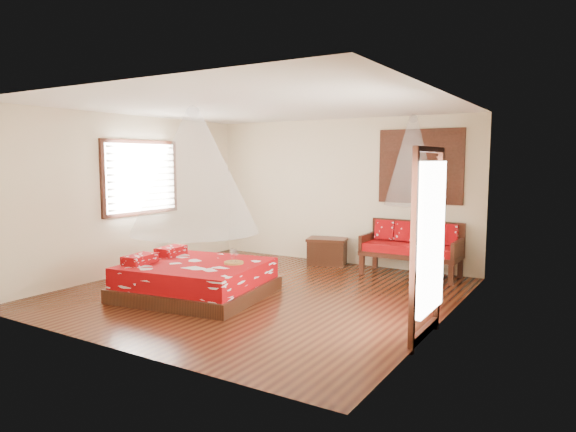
% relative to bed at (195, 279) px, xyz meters
% --- Properties ---
extents(room, '(5.54, 5.54, 2.84)m').
position_rel_bed_xyz_m(room, '(0.71, 0.65, 1.15)').
color(room, black).
rests_on(room, ground).
extents(bed, '(2.22, 2.06, 0.63)m').
position_rel_bed_xyz_m(bed, '(0.00, 0.00, 0.00)').
color(bed, black).
rests_on(bed, floor).
extents(daybed, '(1.67, 0.74, 0.94)m').
position_rel_bed_xyz_m(daybed, '(2.31, 3.02, 0.27)').
color(daybed, black).
rests_on(daybed, floor).
extents(storage_chest, '(0.87, 0.73, 0.51)m').
position_rel_bed_xyz_m(storage_chest, '(0.61, 3.10, 0.01)').
color(storage_chest, black).
rests_on(storage_chest, floor).
extents(shutter_panel, '(1.52, 0.06, 1.32)m').
position_rel_bed_xyz_m(shutter_panel, '(2.31, 3.36, 1.65)').
color(shutter_panel, black).
rests_on(shutter_panel, wall_back).
extents(window_left, '(0.10, 1.74, 1.34)m').
position_rel_bed_xyz_m(window_left, '(-2.00, 0.85, 1.45)').
color(window_left, black).
rests_on(window_left, wall_left).
extents(glazed_door, '(0.08, 1.02, 2.16)m').
position_rel_bed_xyz_m(glazed_door, '(3.43, 0.05, 0.82)').
color(glazed_door, black).
rests_on(glazed_door, floor).
extents(wine_tray, '(0.29, 0.29, 0.23)m').
position_rel_bed_xyz_m(wine_tray, '(0.53, 0.24, 0.31)').
color(wine_tray, brown).
rests_on(wine_tray, bed).
extents(mosquito_net_main, '(1.88, 1.88, 1.80)m').
position_rel_bed_xyz_m(mosquito_net_main, '(0.02, 0.00, 1.60)').
color(mosquito_net_main, white).
rests_on(mosquito_net_main, ceiling).
extents(mosquito_net_daybed, '(0.91, 0.91, 1.50)m').
position_rel_bed_xyz_m(mosquito_net_daybed, '(2.31, 2.90, 1.75)').
color(mosquito_net_daybed, white).
rests_on(mosquito_net_daybed, ceiling).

